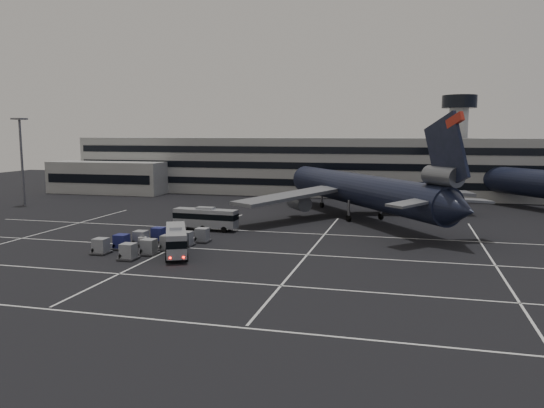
% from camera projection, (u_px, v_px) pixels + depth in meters
% --- Properties ---
extents(ground, '(260.00, 260.00, 0.00)m').
position_uv_depth(ground, '(206.00, 256.00, 65.39)').
color(ground, black).
rests_on(ground, ground).
extents(lane_markings, '(90.00, 55.62, 0.01)m').
position_uv_depth(lane_markings, '(215.00, 256.00, 65.85)').
color(lane_markings, silver).
rests_on(lane_markings, ground).
extents(terminal, '(125.00, 26.00, 24.00)m').
position_uv_depth(terminal, '(299.00, 166.00, 133.48)').
color(terminal, gray).
rests_on(terminal, ground).
extents(hills, '(352.00, 180.00, 44.00)m').
position_uv_depth(hills, '(393.00, 198.00, 225.65)').
color(hills, '#38332B').
rests_on(hills, ground).
extents(lightpole_left, '(2.40, 2.40, 18.28)m').
position_uv_depth(lightpole_left, '(21.00, 149.00, 111.08)').
color(lightpole_left, slate).
rests_on(lightpole_left, ground).
extents(trijet_main, '(40.24, 50.28, 18.08)m').
position_uv_depth(trijet_main, '(361.00, 190.00, 93.15)').
color(trijet_main, black).
rests_on(trijet_main, ground).
extents(bus_near, '(6.71, 10.54, 3.71)m').
position_uv_depth(bus_near, '(176.00, 239.00, 66.09)').
color(bus_near, '#94979C').
rests_on(bus_near, ground).
extents(bus_far, '(10.44, 3.14, 3.64)m').
position_uv_depth(bus_far, '(206.00, 217.00, 83.11)').
color(bus_far, '#94979C').
rests_on(bus_far, ground).
extents(tug_b, '(1.88, 2.32, 1.30)m').
position_uv_depth(tug_b, '(145.00, 242.00, 71.35)').
color(tug_b, silver).
rests_on(tug_b, ground).
extents(uld_cluster, '(12.41, 16.81, 1.98)m').
position_uv_depth(uld_cluster, '(154.00, 241.00, 70.35)').
color(uld_cluster, '#2D2D30').
rests_on(uld_cluster, ground).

